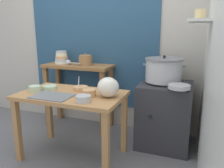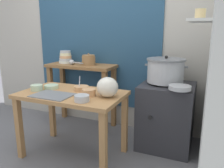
# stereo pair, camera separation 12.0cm
# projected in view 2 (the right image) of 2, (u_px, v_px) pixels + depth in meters

# --- Properties ---
(ground_plane) EXTENTS (9.00, 9.00, 0.00)m
(ground_plane) POSITION_uv_depth(u_px,v_px,m) (66.00, 157.00, 2.50)
(ground_plane) COLOR slate
(wall_back) EXTENTS (4.40, 0.12, 2.60)m
(wall_back) POSITION_uv_depth(u_px,v_px,m) (112.00, 35.00, 3.14)
(wall_back) COLOR #B2ADA3
(wall_back) RESTS_ON ground
(wall_right) EXTENTS (0.30, 3.20, 2.60)m
(wall_right) POSITION_uv_depth(u_px,v_px,m) (217.00, 38.00, 1.83)
(wall_right) COLOR silver
(wall_right) RESTS_ON ground
(prep_table) EXTENTS (1.10, 0.66, 0.72)m
(prep_table) POSITION_uv_depth(u_px,v_px,m) (72.00, 103.00, 2.41)
(prep_table) COLOR #B27F4C
(prep_table) RESTS_ON ground
(back_shelf_table) EXTENTS (0.96, 0.40, 0.90)m
(back_shelf_table) POSITION_uv_depth(u_px,v_px,m) (82.00, 80.00, 3.18)
(back_shelf_table) COLOR olive
(back_shelf_table) RESTS_ON ground
(stove_block) EXTENTS (0.60, 0.61, 0.78)m
(stove_block) POSITION_uv_depth(u_px,v_px,m) (166.00, 115.00, 2.67)
(stove_block) COLOR #2D2D33
(stove_block) RESTS_ON ground
(steamer_pot) EXTENTS (0.48, 0.44, 0.31)m
(steamer_pot) POSITION_uv_depth(u_px,v_px,m) (166.00, 70.00, 2.58)
(steamer_pot) COLOR #B7BABF
(steamer_pot) RESTS_ON stove_block
(clay_pot) EXTENTS (0.18, 0.18, 0.16)m
(clay_pot) POSITION_uv_depth(u_px,v_px,m) (89.00, 60.00, 3.07)
(clay_pot) COLOR olive
(clay_pot) RESTS_ON back_shelf_table
(bowl_stack_enamel) EXTENTS (0.19, 0.19, 0.18)m
(bowl_stack_enamel) POSITION_uv_depth(u_px,v_px,m) (66.00, 57.00, 3.25)
(bowl_stack_enamel) COLOR silver
(bowl_stack_enamel) RESTS_ON back_shelf_table
(ladle) EXTENTS (0.25, 0.09, 0.07)m
(ladle) POSITION_uv_depth(u_px,v_px,m) (72.00, 62.00, 3.10)
(ladle) COLOR #B7BABF
(ladle) RESTS_ON back_shelf_table
(serving_tray) EXTENTS (0.40, 0.28, 0.01)m
(serving_tray) POSITION_uv_depth(u_px,v_px,m) (52.00, 95.00, 2.28)
(serving_tray) COLOR slate
(serving_tray) RESTS_ON prep_table
(plastic_bag) EXTENTS (0.22, 0.20, 0.20)m
(plastic_bag) POSITION_uv_depth(u_px,v_px,m) (107.00, 87.00, 2.22)
(plastic_bag) COLOR silver
(plastic_bag) RESTS_ON prep_table
(wide_pan) EXTENTS (0.22, 0.22, 0.04)m
(wide_pan) POSITION_uv_depth(u_px,v_px,m) (180.00, 88.00, 2.28)
(wide_pan) COLOR #B7BABF
(wide_pan) RESTS_ON stove_block
(prep_bowl_0) EXTENTS (0.16, 0.16, 0.15)m
(prep_bowl_0) POSITION_uv_depth(u_px,v_px,m) (81.00, 88.00, 2.48)
(prep_bowl_0) COLOR tan
(prep_bowl_0) RESTS_ON prep_table
(prep_bowl_1) EXTENTS (0.14, 0.14, 0.06)m
(prep_bowl_1) POSITION_uv_depth(u_px,v_px,m) (82.00, 98.00, 2.09)
(prep_bowl_1) COLOR #B7BABF
(prep_bowl_1) RESTS_ON prep_table
(prep_bowl_2) EXTENTS (0.14, 0.14, 0.07)m
(prep_bowl_2) POSITION_uv_depth(u_px,v_px,m) (89.00, 92.00, 2.28)
(prep_bowl_2) COLOR tan
(prep_bowl_2) RESTS_ON prep_table
(prep_bowl_3) EXTENTS (0.16, 0.16, 0.04)m
(prep_bowl_3) POSITION_uv_depth(u_px,v_px,m) (51.00, 86.00, 2.56)
(prep_bowl_3) COLOR #B7D1AD
(prep_bowl_3) RESTS_ON prep_table
(prep_bowl_4) EXTENTS (0.13, 0.13, 0.06)m
(prep_bowl_4) POSITION_uv_depth(u_px,v_px,m) (37.00, 87.00, 2.47)
(prep_bowl_4) COLOR #B7D1AD
(prep_bowl_4) RESTS_ON prep_table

